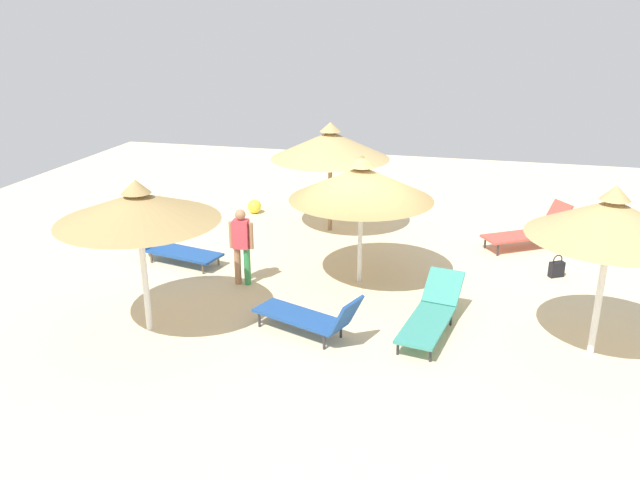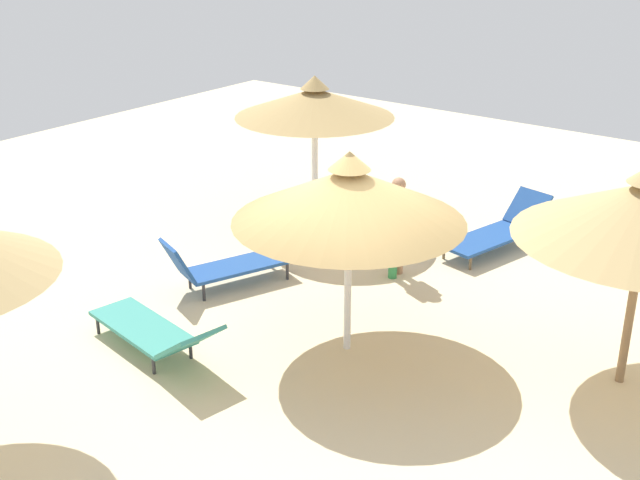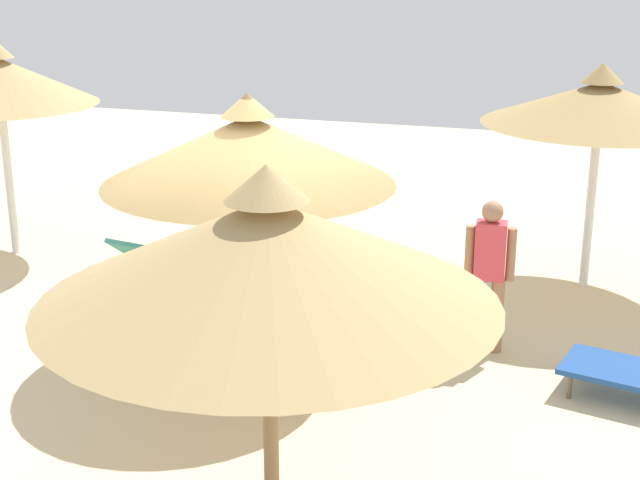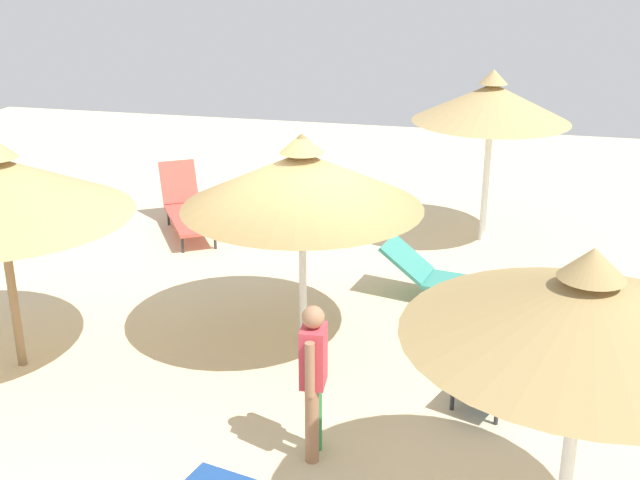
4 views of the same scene
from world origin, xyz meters
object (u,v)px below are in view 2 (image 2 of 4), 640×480
at_px(parasol_umbrella_near_left, 315,103).
at_px(person_standing_far_left, 397,221).
at_px(lounge_chair_near_right, 156,331).
at_px(lounge_chair_edge, 223,265).
at_px(parasol_umbrella_back, 349,195).
at_px(lounge_chair_center, 498,230).

relative_size(parasol_umbrella_near_left, person_standing_far_left, 1.71).
distance_m(lounge_chair_near_right, lounge_chair_edge, 2.02).
bearing_deg(parasol_umbrella_back, lounge_chair_center, 88.84).
relative_size(lounge_chair_center, person_standing_far_left, 1.41).
bearing_deg(lounge_chair_near_right, parasol_umbrella_near_left, 103.41).
height_order(lounge_chair_near_right, lounge_chair_center, lounge_chair_center).
bearing_deg(lounge_chair_edge, lounge_chair_center, 55.93).
bearing_deg(lounge_chair_edge, parasol_umbrella_near_left, 98.89).
bearing_deg(parasol_umbrella_near_left, parasol_umbrella_back, -47.06).
bearing_deg(parasol_umbrella_near_left, lounge_chair_edge, -81.11).
bearing_deg(parasol_umbrella_back, person_standing_far_left, 107.01).
bearing_deg(person_standing_far_left, lounge_chair_edge, -133.39).
xyz_separation_m(lounge_chair_edge, lounge_chair_center, (2.51, 3.71, -0.04)).
bearing_deg(parasol_umbrella_back, parasol_umbrella_near_left, 132.94).
relative_size(lounge_chair_near_right, lounge_chair_edge, 1.15).
height_order(lounge_chair_near_right, lounge_chair_edge, lounge_chair_edge).
relative_size(lounge_chair_near_right, person_standing_far_left, 1.48).
distance_m(parasol_umbrella_near_left, lounge_chair_edge, 3.28).
relative_size(parasol_umbrella_back, lounge_chair_center, 1.28).
height_order(lounge_chair_edge, person_standing_far_left, person_standing_far_left).
relative_size(parasol_umbrella_back, lounge_chair_edge, 1.41).
bearing_deg(lounge_chair_edge, parasol_umbrella_back, -8.09).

